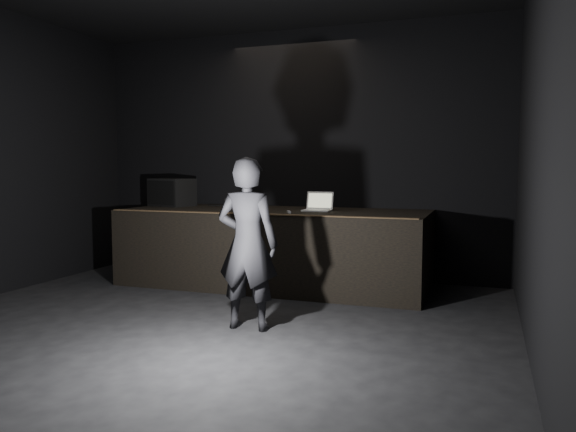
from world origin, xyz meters
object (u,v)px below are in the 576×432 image
Objects in this scene: stage_monitor at (172,192)px; beer_can at (227,204)px; laptop at (318,206)px; person at (248,244)px; stage_riser at (274,247)px.

beer_can is (1.06, -0.36, -0.13)m from stage_monitor.
person is at bearing -93.74° from laptop.
stage_monitor reaches higher than laptop.
person reaches higher than stage_riser.
person reaches higher than laptop.
stage_riser is at bearing 13.14° from beer_can.
beer_can is at bearing -61.47° from person.
laptop is 1.22m from beer_can.
stage_monitor is at bearing -47.90° from person.
stage_monitor is 0.42× the size of person.
laptop is (2.26, -0.16, -0.14)m from stage_monitor.
stage_monitor is 4.71× the size of beer_can.
stage_riser is 1.83m from stage_monitor.
stage_riser is 27.35× the size of beer_can.
stage_monitor is 2.27m from laptop.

